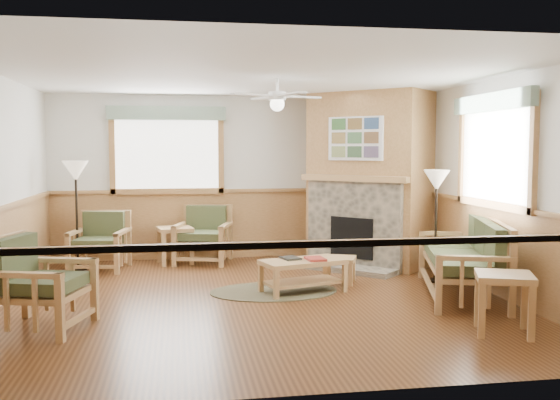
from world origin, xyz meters
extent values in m
cube|color=#532F17|center=(0.00, 0.00, -0.01)|extent=(6.00, 6.00, 0.01)
cube|color=white|center=(0.00, 0.00, 2.70)|extent=(6.00, 6.00, 0.01)
cube|color=white|center=(0.00, 3.00, 1.35)|extent=(6.00, 0.02, 2.70)
cube|color=white|center=(0.00, -3.00, 1.35)|extent=(6.00, 0.02, 2.70)
cube|color=white|center=(3.00, 0.00, 1.35)|extent=(0.02, 6.00, 2.70)
cylinder|color=#4C462E|center=(0.26, 0.35, 0.01)|extent=(2.12, 2.12, 0.01)
cube|color=maroon|center=(0.78, 0.22, 0.45)|extent=(0.25, 0.32, 0.03)
cube|color=black|center=(0.48, 0.34, 0.45)|extent=(0.27, 0.31, 0.03)
camera|label=1|loc=(-0.92, -7.41, 1.83)|focal=40.00mm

